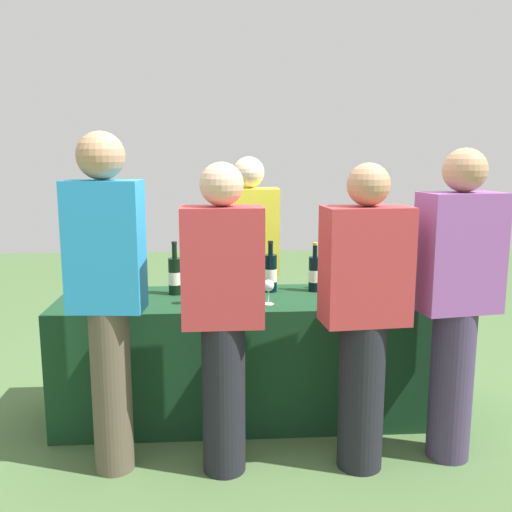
# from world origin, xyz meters

# --- Properties ---
(ground_plane) EXTENTS (12.00, 12.00, 0.00)m
(ground_plane) POSITION_xyz_m (0.00, 0.00, 0.00)
(ground_plane) COLOR #476638
(tasting_table) EXTENTS (2.34, 0.65, 0.74)m
(tasting_table) POSITION_xyz_m (0.00, 0.00, 0.37)
(tasting_table) COLOR #14381E
(tasting_table) RESTS_ON ground_plane
(wine_bottle_0) EXTENTS (0.07, 0.07, 0.31)m
(wine_bottle_0) POSITION_xyz_m (-0.91, 0.10, 0.85)
(wine_bottle_0) COLOR black
(wine_bottle_0) RESTS_ON tasting_table
(wine_bottle_1) EXTENTS (0.08, 0.08, 0.32)m
(wine_bottle_1) POSITION_xyz_m (-0.48, 0.11, 0.86)
(wine_bottle_1) COLOR black
(wine_bottle_1) RESTS_ON tasting_table
(wine_bottle_2) EXTENTS (0.07, 0.07, 0.32)m
(wine_bottle_2) POSITION_xyz_m (-0.28, 0.06, 0.85)
(wine_bottle_2) COLOR black
(wine_bottle_2) RESTS_ON tasting_table
(wine_bottle_3) EXTENTS (0.08, 0.08, 0.32)m
(wine_bottle_3) POSITION_xyz_m (0.10, 0.14, 0.86)
(wine_bottle_3) COLOR black
(wine_bottle_3) RESTS_ON tasting_table
(wine_bottle_4) EXTENTS (0.08, 0.08, 0.31)m
(wine_bottle_4) POSITION_xyz_m (0.37, 0.13, 0.85)
(wine_bottle_4) COLOR black
(wine_bottle_4) RESTS_ON tasting_table
(wine_bottle_5) EXTENTS (0.07, 0.07, 0.32)m
(wine_bottle_5) POSITION_xyz_m (0.54, 0.15, 0.86)
(wine_bottle_5) COLOR black
(wine_bottle_5) RESTS_ON tasting_table
(wine_glass_0) EXTENTS (0.07, 0.07, 0.13)m
(wine_glass_0) POSITION_xyz_m (-0.70, -0.06, 0.83)
(wine_glass_0) COLOR silver
(wine_glass_0) RESTS_ON tasting_table
(wine_glass_1) EXTENTS (0.07, 0.07, 0.13)m
(wine_glass_1) POSITION_xyz_m (-0.39, -0.13, 0.83)
(wine_glass_1) COLOR silver
(wine_glass_1) RESTS_ON tasting_table
(wine_glass_2) EXTENTS (0.07, 0.07, 0.14)m
(wine_glass_2) POSITION_xyz_m (0.06, -0.17, 0.84)
(wine_glass_2) COLOR silver
(wine_glass_2) RESTS_ON tasting_table
(wine_glass_3) EXTENTS (0.08, 0.08, 0.14)m
(wine_glass_3) POSITION_xyz_m (0.51, -0.14, 0.84)
(wine_glass_3) COLOR silver
(wine_glass_3) RESTS_ON tasting_table
(wine_glass_4) EXTENTS (0.06, 0.06, 0.13)m
(wine_glass_4) POSITION_xyz_m (0.66, -0.06, 0.83)
(wine_glass_4) COLOR silver
(wine_glass_4) RESTS_ON tasting_table
(server_pouring) EXTENTS (0.40, 0.22, 1.57)m
(server_pouring) POSITION_xyz_m (-0.01, 0.53, 0.84)
(server_pouring) COLOR #3F3351
(server_pouring) RESTS_ON ground_plane
(guest_0) EXTENTS (0.37, 0.23, 1.69)m
(guest_0) POSITION_xyz_m (-0.76, -0.57, 0.94)
(guest_0) COLOR brown
(guest_0) RESTS_ON ground_plane
(guest_1) EXTENTS (0.39, 0.22, 1.55)m
(guest_1) POSITION_xyz_m (-0.20, -0.62, 0.83)
(guest_1) COLOR black
(guest_1) RESTS_ON ground_plane
(guest_2) EXTENTS (0.43, 0.27, 1.54)m
(guest_2) POSITION_xyz_m (0.49, -0.63, 0.82)
(guest_2) COLOR black
(guest_2) RESTS_ON ground_plane
(guest_3) EXTENTS (0.43, 0.28, 1.61)m
(guest_3) POSITION_xyz_m (0.98, -0.57, 0.87)
(guest_3) COLOR #3F3351
(guest_3) RESTS_ON ground_plane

